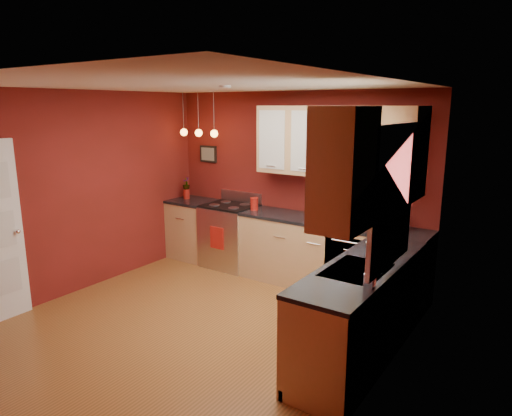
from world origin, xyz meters
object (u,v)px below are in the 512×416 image
Objects in this scene: coffee_maker at (393,220)px; soap_pump at (370,277)px; gas_range at (230,235)px; sink at (357,272)px; red_canister at (254,204)px.

coffee_maker is 1.94m from soap_pump.
soap_pump is at bearing -58.81° from coffee_maker.
coffee_maker is (2.44, 0.05, 0.57)m from gas_range.
sink is 2.61m from red_canister.
red_canister is (-2.15, 1.47, 0.12)m from sink.
red_canister is at bearing -4.33° from gas_range.
soap_pump reaches higher than red_canister.
sink is (2.62, -1.50, 0.43)m from gas_range.
soap_pump is (0.24, -0.34, 0.12)m from sink.
sink is 3.84× the size of soap_pump.
soap_pump is at bearing -32.78° from gas_range.
gas_range is at bearing 175.67° from red_canister.
coffee_maker is (-0.18, 1.55, 0.14)m from sink.
sink is 0.44m from soap_pump.
sink is at bearing 125.15° from soap_pump.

